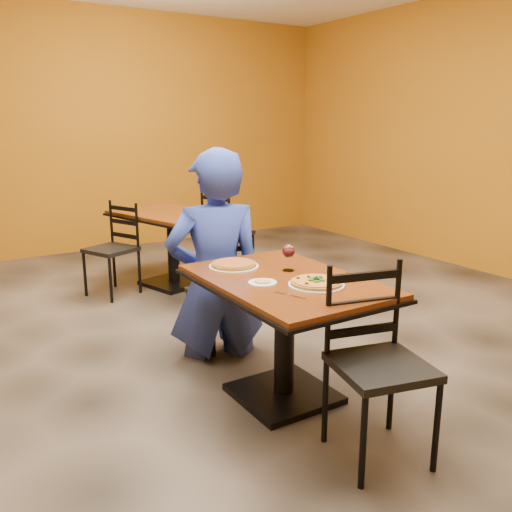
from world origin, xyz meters
TOP-DOWN VIEW (x-y plane):
  - floor at (0.00, 0.00)m, footprint 7.00×8.00m
  - wall_back at (0.00, 4.00)m, footprint 7.00×0.01m
  - table_main at (0.00, -0.50)m, footprint 0.83×1.23m
  - table_second at (0.38, 2.02)m, footprint 1.11×1.38m
  - chair_main_near at (0.05, -1.23)m, footprint 0.52×0.52m
  - chair_main_far at (0.06, 0.42)m, footprint 0.41×0.41m
  - chair_second_left at (-0.25, 2.02)m, footprint 0.52×0.52m
  - chair_second_right at (1.02, 2.02)m, footprint 0.53×0.53m
  - diner at (-0.03, 0.30)m, footprint 0.79×0.63m
  - plate_main at (0.06, -0.71)m, footprint 0.31×0.31m
  - pizza_main at (0.06, -0.71)m, footprint 0.28×0.28m
  - plate_far at (-0.13, -0.13)m, footprint 0.31×0.31m
  - pizza_far at (-0.13, -0.13)m, footprint 0.28×0.28m
  - side_plate at (-0.17, -0.52)m, footprint 0.16×0.16m
  - dip at (-0.17, -0.52)m, footprint 0.09×0.09m
  - wine_glass at (0.11, -0.37)m, footprint 0.08×0.08m
  - fork at (-0.16, -0.78)m, footprint 0.08×0.18m
  - knife at (0.32, -0.69)m, footprint 0.12×0.19m

SIDE VIEW (x-z plane):
  - floor at x=0.00m, z-range -0.01..0.01m
  - chair_main_far at x=0.06m, z-range 0.00..0.82m
  - chair_second_left at x=-0.25m, z-range 0.00..0.88m
  - chair_second_right at x=1.02m, z-range 0.00..0.93m
  - chair_main_near at x=0.05m, z-range 0.00..0.95m
  - table_second at x=0.38m, z-range 0.18..0.93m
  - table_main at x=0.00m, z-range 0.18..0.93m
  - diner at x=-0.03m, z-range 0.00..1.46m
  - fork at x=-0.16m, z-range 0.75..0.75m
  - knife at x=0.32m, z-range 0.75..0.75m
  - plate_main at x=0.06m, z-range 0.75..0.76m
  - plate_far at x=-0.13m, z-range 0.75..0.76m
  - side_plate at x=-0.17m, z-range 0.75..0.76m
  - dip at x=-0.17m, z-range 0.76..0.77m
  - pizza_main at x=0.06m, z-range 0.76..0.78m
  - pizza_far at x=-0.13m, z-range 0.76..0.78m
  - wine_glass at x=0.11m, z-range 0.75..0.93m
  - wall_back at x=0.00m, z-range 0.00..3.00m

